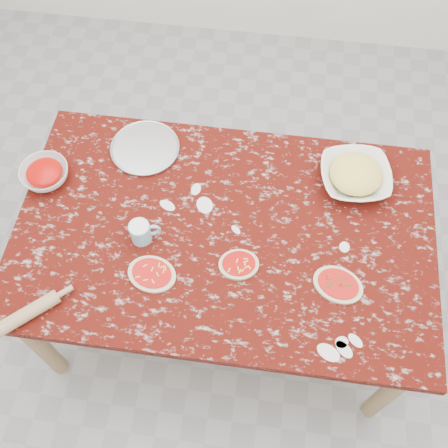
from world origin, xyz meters
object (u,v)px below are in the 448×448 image
flour_mug (141,232)px  pizza_tray (145,148)px  sauce_bowl (45,174)px  cheese_bowl (355,177)px  rolling_pin (25,315)px  worktable (224,241)px

flour_mug → pizza_tray: bearing=100.8°
sauce_bowl → flour_mug: flour_mug is taller
pizza_tray → sauce_bowl: sauce_bowl is taller
pizza_tray → sauce_bowl: (-0.36, -0.20, 0.02)m
cheese_bowl → rolling_pin: cheese_bowl is taller
pizza_tray → sauce_bowl: size_ratio=1.47×
worktable → cheese_bowl: size_ratio=5.78×
worktable → sauce_bowl: 0.76m
cheese_bowl → rolling_pin: bearing=-146.8°
flour_mug → rolling_pin: (-0.33, -0.36, -0.02)m
cheese_bowl → flour_mug: bearing=-154.9°
pizza_tray → rolling_pin: bearing=-108.1°
rolling_pin → flour_mug: bearing=47.5°
cheese_bowl → flour_mug: 0.87m
worktable → pizza_tray: size_ratio=5.67×
worktable → flour_mug: 0.33m
rolling_pin → worktable: bearing=34.6°
pizza_tray → rolling_pin: size_ratio=1.13×
flour_mug → cheese_bowl: bearing=25.1°
worktable → rolling_pin: 0.78m
cheese_bowl → pizza_tray: bearing=176.9°
sauce_bowl → rolling_pin: (0.11, -0.58, -0.01)m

